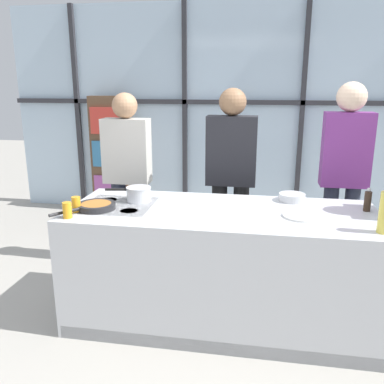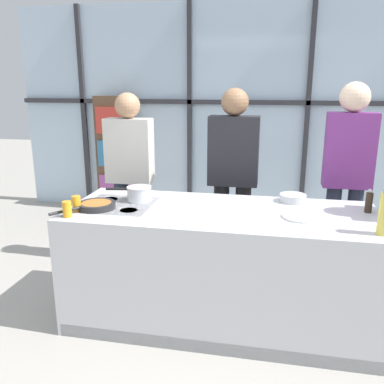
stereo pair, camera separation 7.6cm
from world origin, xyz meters
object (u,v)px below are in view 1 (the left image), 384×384
(white_plate, at_px, (302,216))
(mixing_bowl, at_px, (292,197))
(spectator_center_right, at_px, (344,169))
(pepper_grinder, at_px, (368,201))
(juice_glass_near, at_px, (67,210))
(saucepan, at_px, (138,194))
(spectator_far_left, at_px, (127,170))
(juice_glass_far, at_px, (76,204))
(frying_pan, at_px, (95,206))
(spectator_center_left, at_px, (231,172))

(white_plate, bearing_deg, mixing_bowl, 96.14)
(spectator_center_right, bearing_deg, pepper_grinder, 93.16)
(mixing_bowl, relative_size, juice_glass_near, 1.85)
(mixing_bowl, bearing_deg, saucepan, -170.11)
(white_plate, height_order, pepper_grinder, pepper_grinder)
(spectator_center_right, xyz_separation_m, saucepan, (-1.67, -0.74, -0.10))
(spectator_far_left, distance_m, juice_glass_far, 1.07)
(spectator_far_left, relative_size, frying_pan, 3.85)
(saucepan, bearing_deg, spectator_center_right, 23.86)
(spectator_center_right, distance_m, frying_pan, 2.16)
(spectator_far_left, xyz_separation_m, mixing_bowl, (1.52, -0.53, -0.05))
(mixing_bowl, height_order, juice_glass_far, juice_glass_far)
(pepper_grinder, xyz_separation_m, juice_glass_near, (-2.07, -0.51, -0.02))
(pepper_grinder, bearing_deg, white_plate, -155.74)
(saucepan, distance_m, mixing_bowl, 1.21)
(juice_glass_near, bearing_deg, mixing_bowl, 23.74)
(pepper_grinder, bearing_deg, juice_glass_far, -169.96)
(spectator_far_left, bearing_deg, mixing_bowl, 160.79)
(spectator_center_left, xyz_separation_m, mixing_bowl, (0.52, -0.53, -0.07))
(spectator_center_right, relative_size, white_plate, 6.86)
(spectator_far_left, bearing_deg, white_plate, 149.52)
(frying_pan, relative_size, juice_glass_near, 3.99)
(frying_pan, xyz_separation_m, saucepan, (0.25, 0.25, 0.04))
(spectator_center_right, bearing_deg, juice_glass_far, 27.84)
(spectator_center_right, xyz_separation_m, juice_glass_far, (-2.03, -1.07, -0.10))
(white_plate, bearing_deg, spectator_center_right, 64.60)
(spectator_center_right, bearing_deg, spectator_far_left, 0.00)
(juice_glass_far, bearing_deg, juice_glass_near, -90.00)
(spectator_center_right, xyz_separation_m, pepper_grinder, (0.04, -0.71, -0.08))
(spectator_center_right, relative_size, pepper_grinder, 10.31)
(frying_pan, relative_size, pepper_grinder, 2.54)
(juice_glass_near, distance_m, juice_glass_far, 0.14)
(spectator_far_left, distance_m, mixing_bowl, 1.61)
(spectator_center_left, distance_m, pepper_grinder, 1.26)
(mixing_bowl, xyz_separation_m, pepper_grinder, (0.52, -0.18, 0.05))
(frying_pan, distance_m, juice_glass_near, 0.25)
(juice_glass_near, bearing_deg, spectator_center_left, 49.66)
(white_plate, bearing_deg, pepper_grinder, 24.26)
(spectator_far_left, bearing_deg, frying_pan, 94.73)
(white_plate, height_order, mixing_bowl, mixing_bowl)
(white_plate, distance_m, mixing_bowl, 0.39)
(spectator_center_left, bearing_deg, juice_glass_near, 49.66)
(spectator_center_right, relative_size, frying_pan, 4.07)
(spectator_center_left, bearing_deg, spectator_center_right, -180.00)
(saucepan, relative_size, juice_glass_near, 3.22)
(spectator_far_left, bearing_deg, spectator_center_left, -180.00)
(spectator_far_left, bearing_deg, saucepan, 114.32)
(spectator_center_right, bearing_deg, frying_pan, 27.35)
(pepper_grinder, distance_m, juice_glass_near, 2.13)
(saucepan, height_order, pepper_grinder, pepper_grinder)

